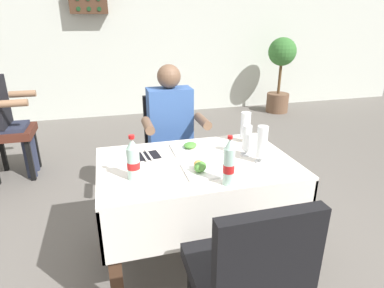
# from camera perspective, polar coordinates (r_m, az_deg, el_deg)

# --- Properties ---
(ground_plane) EXTENTS (11.00, 11.00, 0.00)m
(ground_plane) POSITION_cam_1_polar(r_m,az_deg,el_deg) (2.31, -0.12, -21.88)
(ground_plane) COLOR #66605B
(back_wall) EXTENTS (11.00, 0.12, 2.93)m
(back_wall) POSITION_cam_1_polar(r_m,az_deg,el_deg) (5.71, -11.53, 19.73)
(back_wall) COLOR silver
(back_wall) RESTS_ON ground
(main_dining_table) EXTENTS (1.22, 0.80, 0.75)m
(main_dining_table) POSITION_cam_1_polar(r_m,az_deg,el_deg) (2.10, 0.73, -7.39)
(main_dining_table) COLOR white
(main_dining_table) RESTS_ON ground
(chair_far_diner_seat) EXTENTS (0.44, 0.50, 0.97)m
(chair_far_diner_seat) POSITION_cam_1_polar(r_m,az_deg,el_deg) (2.81, -3.73, -0.22)
(chair_far_diner_seat) COLOR black
(chair_far_diner_seat) RESTS_ON ground
(chair_near_camera_side) EXTENTS (0.44, 0.50, 0.97)m
(chair_near_camera_side) POSITION_cam_1_polar(r_m,az_deg,el_deg) (1.50, 9.72, -22.13)
(chair_near_camera_side) COLOR black
(chair_near_camera_side) RESTS_ON ground
(seated_diner_far) EXTENTS (0.50, 0.46, 1.26)m
(seated_diner_far) POSITION_cam_1_polar(r_m,az_deg,el_deg) (2.65, -3.66, 2.07)
(seated_diner_far) COLOR #282D42
(seated_diner_far) RESTS_ON ground
(plate_near_camera) EXTENTS (0.23, 0.23, 0.07)m
(plate_near_camera) POSITION_cam_1_polar(r_m,az_deg,el_deg) (1.87, 1.78, -4.39)
(plate_near_camera) COLOR white
(plate_near_camera) RESTS_ON main_dining_table
(plate_far_diner) EXTENTS (0.25, 0.25, 0.05)m
(plate_far_diner) POSITION_cam_1_polar(r_m,az_deg,el_deg) (2.20, -0.36, -0.58)
(plate_far_diner) COLOR white
(plate_far_diner) RESTS_ON main_dining_table
(beer_glass_left) EXTENTS (0.07, 0.07, 0.20)m
(beer_glass_left) POSITION_cam_1_polar(r_m,az_deg,el_deg) (2.11, 9.79, 0.66)
(beer_glass_left) COLOR white
(beer_glass_left) RESTS_ON main_dining_table
(beer_glass_middle) EXTENTS (0.07, 0.07, 0.22)m
(beer_glass_middle) POSITION_cam_1_polar(r_m,az_deg,el_deg) (2.34, 9.53, 3.08)
(beer_glass_middle) COLOR white
(beer_glass_middle) RESTS_ON main_dining_table
(beer_glass_right) EXTENTS (0.07, 0.07, 0.24)m
(beer_glass_right) POSITION_cam_1_polar(r_m,az_deg,el_deg) (2.01, 12.39, -0.08)
(beer_glass_right) COLOR white
(beer_glass_right) RESTS_ON main_dining_table
(cola_bottle_primary) EXTENTS (0.07, 0.07, 0.26)m
(cola_bottle_primary) POSITION_cam_1_polar(r_m,az_deg,el_deg) (1.79, -10.48, -2.88)
(cola_bottle_primary) COLOR silver
(cola_bottle_primary) RESTS_ON main_dining_table
(cola_bottle_secondary) EXTENTS (0.06, 0.06, 0.28)m
(cola_bottle_secondary) POSITION_cam_1_polar(r_m,az_deg,el_deg) (1.71, 6.63, -3.46)
(cola_bottle_secondary) COLOR silver
(cola_bottle_secondary) RESTS_ON main_dining_table
(napkin_cutlery_set) EXTENTS (0.18, 0.19, 0.01)m
(napkin_cutlery_set) POSITION_cam_1_polar(r_m,az_deg,el_deg) (2.11, -8.20, -2.08)
(napkin_cutlery_set) COLOR black
(napkin_cutlery_set) RESTS_ON main_dining_table
(background_chair_right) EXTENTS (0.50, 0.44, 0.97)m
(background_chair_right) POSITION_cam_1_polar(r_m,az_deg,el_deg) (3.82, -31.15, 2.56)
(background_chair_right) COLOR #4C2319
(background_chair_right) RESTS_ON ground
(background_patron) EXTENTS (0.46, 0.50, 1.26)m
(background_patron) POSITION_cam_1_polar(r_m,az_deg,el_deg) (3.77, -30.89, 4.89)
(background_patron) COLOR #282D42
(background_patron) RESTS_ON ground
(potted_plant_corner) EXTENTS (0.48, 0.48, 1.31)m
(potted_plant_corner) POSITION_cam_1_polar(r_m,az_deg,el_deg) (5.98, 15.58, 12.85)
(potted_plant_corner) COLOR brown
(potted_plant_corner) RESTS_ON ground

